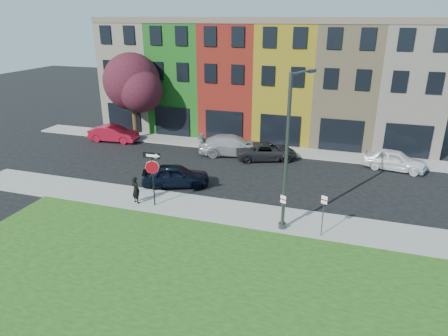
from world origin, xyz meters
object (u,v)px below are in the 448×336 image
(stop_sign, at_px, (152,168))
(sedan_near, at_px, (176,176))
(street_lamp, at_px, (288,154))
(man, at_px, (136,190))

(stop_sign, distance_m, sedan_near, 3.66)
(stop_sign, bearing_deg, sedan_near, 90.72)
(street_lamp, bearing_deg, sedan_near, 176.03)
(stop_sign, distance_m, street_lamp, 7.92)
(sedan_near, distance_m, street_lamp, 9.20)
(stop_sign, xyz_separation_m, man, (-1.19, -0.01, -1.50))
(man, relative_size, sedan_near, 0.35)
(stop_sign, xyz_separation_m, street_lamp, (7.73, -0.19, 1.74))
(stop_sign, bearing_deg, man, 179.63)
(sedan_near, relative_size, street_lamp, 0.59)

